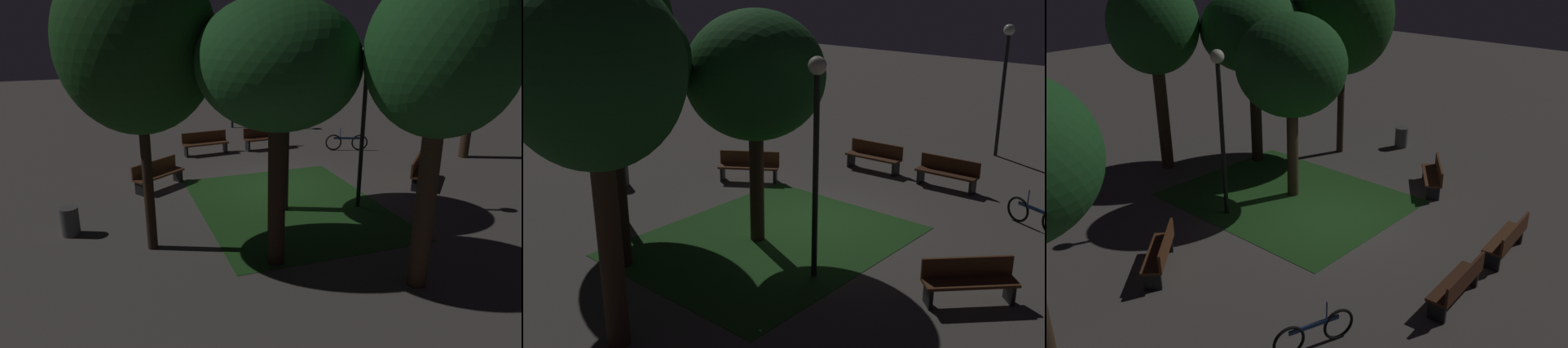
{
  "view_description": "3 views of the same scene",
  "coord_description": "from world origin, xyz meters",
  "views": [
    {
      "loc": [
        5.22,
        13.96,
        5.42
      ],
      "look_at": [
        0.76,
        0.97,
        0.79
      ],
      "focal_mm": 33.48,
      "sensor_mm": 36.0,
      "label": 1
    },
    {
      "loc": [
        -8.89,
        11.69,
        6.15
      ],
      "look_at": [
        0.76,
        0.6,
        1.22
      ],
      "focal_mm": 42.78,
      "sensor_mm": 36.0,
      "label": 2
    },
    {
      "loc": [
        -10.61,
        -8.41,
        7.06
      ],
      "look_at": [
        0.57,
        1.48,
        0.75
      ],
      "focal_mm": 38.11,
      "sensor_mm": 36.0,
      "label": 3
    }
  ],
  "objects": [
    {
      "name": "tree_back_right",
      "position": [
        -0.73,
        6.62,
        4.63
      ],
      "size": [
        2.8,
        2.8,
        6.22
      ],
      "color": "#423021",
      "rests_on": "ground"
    },
    {
      "name": "trash_bin",
      "position": [
        6.13,
        1.76,
        0.37
      ],
      "size": [
        0.46,
        0.46,
        0.74
      ],
      "primitive_type": "cylinder",
      "color": "#4C4C4C",
      "rests_on": "ground"
    },
    {
      "name": "grass_lawn",
      "position": [
        0.15,
        1.86,
        0.01
      ],
      "size": [
        5.13,
        6.51,
        0.01
      ],
      "primitive_type": "cube",
      "color": "#23511E",
      "rests_on": "ground"
    },
    {
      "name": "bench_lawn_edge",
      "position": [
        1.26,
        -4.34,
        0.48
      ],
      "size": [
        1.83,
        0.6,
        0.88
      ],
      "color": "#512D19",
      "rests_on": "ground"
    },
    {
      "name": "lamp_post_plaza_east",
      "position": [
        -1.71,
        2.48,
        3.1
      ],
      "size": [
        0.36,
        0.36,
        4.56
      ],
      "color": "black",
      "rests_on": "ground"
    },
    {
      "name": "bench_back_row",
      "position": [
        -1.26,
        -4.34,
        0.48
      ],
      "size": [
        1.82,
        0.58,
        0.88
      ],
      "color": "#422314",
      "rests_on": "ground"
    },
    {
      "name": "bicycle",
      "position": [
        -4.29,
        -3.0,
        0.34
      ],
      "size": [
        1.64,
        0.64,
        0.93
      ],
      "color": "black",
      "rests_on": "ground"
    },
    {
      "name": "bench_by_lamp",
      "position": [
        -4.61,
        1.38,
        0.48
      ],
      "size": [
        1.6,
        1.62,
        0.88
      ],
      "color": "#512D19",
      "rests_on": "ground"
    },
    {
      "name": "bench_corner",
      "position": [
        3.57,
        -1.03,
        0.48
      ],
      "size": [
        1.76,
        1.41,
        0.88
      ],
      "color": "brown",
      "rests_on": "ground"
    },
    {
      "name": "tree_right_canopy",
      "position": [
        4.26,
        3.17,
        4.76
      ],
      "size": [
        3.42,
        3.42,
        6.71
      ],
      "color": "#2D2116",
      "rests_on": "ground"
    },
    {
      "name": "tree_near_wall",
      "position": [
        1.71,
        4.8,
        4.38
      ],
      "size": [
        3.34,
        3.34,
        5.78
      ],
      "color": "#2D2116",
      "rests_on": "ground"
    },
    {
      "name": "tree_back_left",
      "position": [
        0.43,
        1.93,
        3.87
      ],
      "size": [
        3.1,
        3.1,
        5.32
      ],
      "color": "#38281C",
      "rests_on": "ground"
    },
    {
      "name": "lamp_post_plaza_west",
      "position": [
        -0.99,
        -8.42,
        3.0
      ],
      "size": [
        0.36,
        0.36,
        4.4
      ],
      "color": "black",
      "rests_on": "ground"
    },
    {
      "name": "ground_plane",
      "position": [
        0.0,
        0.0,
        0.0
      ],
      "size": [
        60.0,
        60.0,
        0.0
      ],
      "primitive_type": "plane",
      "color": "#56514C"
    },
    {
      "name": "tree_tall_center",
      "position": [
        -8.15,
        -0.67,
        4.25
      ],
      "size": [
        2.72,
        2.72,
        5.57
      ],
      "color": "#38281C",
      "rests_on": "ground"
    }
  ]
}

